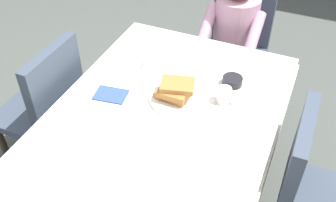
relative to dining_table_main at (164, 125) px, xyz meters
The scene contains 15 objects.
ground_plane 0.65m from the dining_table_main, ahead, with size 14.00×14.00×0.00m, color #474C47.
dining_table_main is the anchor object (origin of this frame).
chair_diner 1.18m from the dining_table_main, 86.15° to the left, with size 0.44×0.45×0.93m.
diner_person 1.02m from the dining_table_main, 85.56° to the left, with size 0.40×0.43×1.12m.
chair_right_side 0.78m from the dining_table_main, ahead, with size 0.45×0.44×0.93m.
chair_left_side 0.78m from the dining_table_main, behind, with size 0.45×0.44×0.93m.
plate_breakfast 0.15m from the dining_table_main, 83.82° to the left, with size 0.28×0.28×0.02m, color white.
breakfast_stack 0.19m from the dining_table_main, 85.36° to the left, with size 0.21×0.17×0.09m.
cup_coffee 0.35m from the dining_table_main, 38.49° to the left, with size 0.11×0.08×0.08m.
bowl_butter 0.45m from the dining_table_main, 54.98° to the left, with size 0.11×0.11×0.04m, color black.
syrup_pitcher 0.41m from the dining_table_main, 129.40° to the left, with size 0.08×0.08×0.07m.
fork_left_of_plate 0.22m from the dining_table_main, 150.93° to the left, with size 0.18×0.01×0.01m, color silver.
knife_right_of_plate 0.24m from the dining_table_main, 25.90° to the left, with size 0.20×0.01×0.01m, color silver.
spoon_near_edge 0.25m from the dining_table_main, 88.69° to the right, with size 0.15×0.01×0.01m, color silver.
napkin_folded 0.33m from the dining_table_main, behind, with size 0.17×0.12×0.01m, color #334C7F.
Camera 1 is at (0.60, -1.33, 2.08)m, focal length 41.81 mm.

